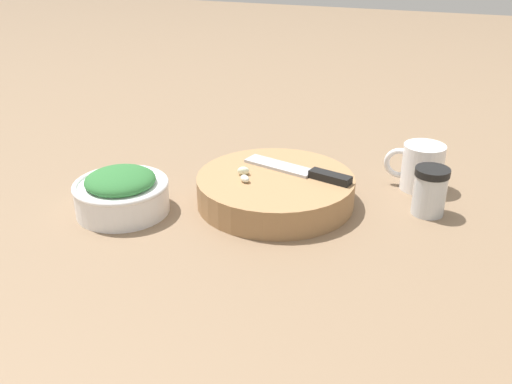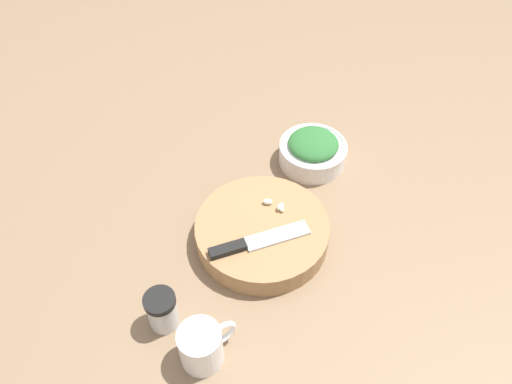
# 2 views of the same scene
# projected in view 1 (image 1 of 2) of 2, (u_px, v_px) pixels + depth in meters

# --- Properties ---
(ground_plane) EXTENTS (5.00, 5.00, 0.00)m
(ground_plane) POSITION_uv_depth(u_px,v_px,m) (248.00, 213.00, 0.94)
(ground_plane) COLOR #7F664C
(cutting_board) EXTENTS (0.27, 0.27, 0.05)m
(cutting_board) POSITION_uv_depth(u_px,v_px,m) (275.00, 190.00, 0.96)
(cutting_board) COLOR #9E754C
(cutting_board) RESTS_ON ground_plane
(chef_knife) EXTENTS (0.20, 0.08, 0.01)m
(chef_knife) POSITION_uv_depth(u_px,v_px,m) (303.00, 171.00, 0.96)
(chef_knife) COLOR black
(chef_knife) RESTS_ON cutting_board
(garlic_cloves) EXTENTS (0.04, 0.05, 0.01)m
(garlic_cloves) POSITION_uv_depth(u_px,v_px,m) (244.00, 174.00, 0.95)
(garlic_cloves) COLOR silver
(garlic_cloves) RESTS_ON cutting_board
(herb_bowl) EXTENTS (0.16, 0.16, 0.07)m
(herb_bowl) POSITION_uv_depth(u_px,v_px,m) (122.00, 192.00, 0.93)
(herb_bowl) COLOR white
(herb_bowl) RESTS_ON ground_plane
(spice_jar) EXTENTS (0.06, 0.06, 0.08)m
(spice_jar) POSITION_uv_depth(u_px,v_px,m) (430.00, 191.00, 0.92)
(spice_jar) COLOR silver
(spice_jar) RESTS_ON ground_plane
(coffee_mug) EXTENTS (0.10, 0.07, 0.08)m
(coffee_mug) POSITION_uv_depth(u_px,v_px,m) (421.00, 167.00, 1.01)
(coffee_mug) COLOR white
(coffee_mug) RESTS_ON ground_plane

